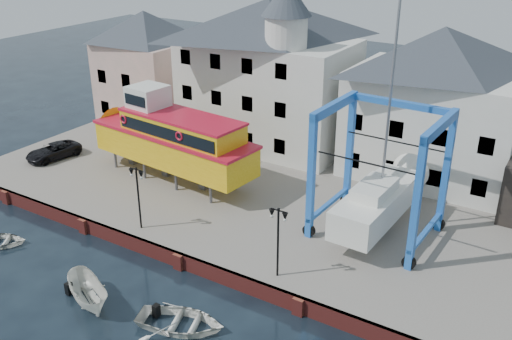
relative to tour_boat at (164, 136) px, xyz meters
The scene contains 13 objects.
ground 12.10m from the tour_boat, 46.62° to the right, with size 140.00×140.00×0.00m, color black.
hardstanding 9.06m from the tour_boat, 19.45° to the left, with size 44.00×22.00×1.00m, color slate.
quay_wall 11.86m from the tour_boat, 46.25° to the right, with size 44.00×0.47×1.00m.
building_pink 14.25m from the tour_boat, 136.31° to the left, with size 8.00×7.00×10.30m.
building_white_main 11.01m from the tour_boat, 73.93° to the left, with size 14.00×8.30×14.00m.
building_white_right 20.08m from the tour_boat, 32.62° to the left, with size 12.00×8.00×11.20m.
lamp_post_left 8.00m from the tour_boat, 61.71° to the right, with size 1.12×0.32×4.20m.
lamp_post_right 15.49m from the tour_boat, 27.06° to the right, with size 1.12×0.32×4.20m.
tour_boat is the anchor object (origin of this frame).
travel_lift 16.70m from the tour_boat, ahead, with size 7.37×10.27×15.38m.
van 10.65m from the tour_boat, 167.48° to the right, with size 2.04×4.43×1.23m, color black.
motorboat_a 15.25m from the tour_boat, 66.53° to the right, with size 1.58×4.21×1.62m, color white.
motorboat_b 17.23m from the tour_boat, 47.83° to the right, with size 3.27×4.58×0.95m, color white.
Camera 1 is at (18.94, -21.81, 19.11)m, focal length 40.00 mm.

